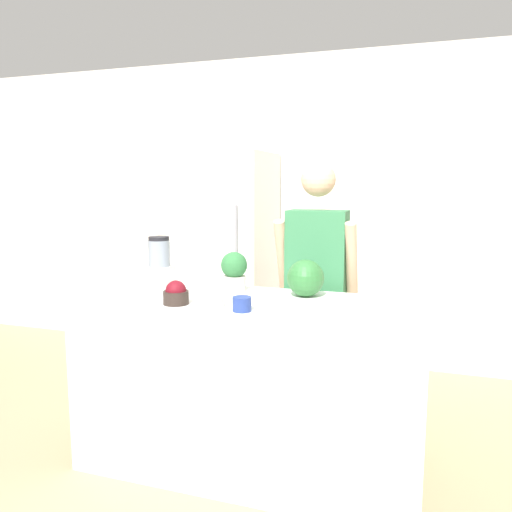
% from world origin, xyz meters
% --- Properties ---
extents(ground_plane, '(14.00, 14.00, 0.00)m').
position_xyz_m(ground_plane, '(0.00, 0.00, 0.00)').
color(ground_plane, tan).
extents(wall_back, '(8.00, 0.06, 2.60)m').
position_xyz_m(wall_back, '(0.00, 2.16, 1.30)').
color(wall_back, silver).
rests_on(wall_back, ground_plane).
extents(counter_island, '(1.79, 0.83, 0.90)m').
position_xyz_m(counter_island, '(0.00, 0.42, 0.45)').
color(counter_island, white).
rests_on(counter_island, ground_plane).
extents(refrigerator, '(0.68, 0.75, 1.78)m').
position_xyz_m(refrigerator, '(-0.66, 1.75, 0.89)').
color(refrigerator, white).
rests_on(refrigerator, ground_plane).
extents(person, '(0.51, 0.27, 1.67)m').
position_xyz_m(person, '(0.22, 1.03, 0.86)').
color(person, gray).
rests_on(person, ground_plane).
extents(cutting_board, '(0.40, 0.24, 0.01)m').
position_xyz_m(cutting_board, '(0.26, 0.62, 0.90)').
color(cutting_board, white).
rests_on(cutting_board, counter_island).
extents(watermelon, '(0.21, 0.21, 0.21)m').
position_xyz_m(watermelon, '(0.24, 0.60, 1.01)').
color(watermelon, '#2D6B33').
rests_on(watermelon, cutting_board).
extents(bowl_cherries, '(0.14, 0.14, 0.13)m').
position_xyz_m(bowl_cherries, '(-0.38, 0.26, 0.95)').
color(bowl_cherries, '#2D231E').
rests_on(bowl_cherries, counter_island).
extents(bowl_cream, '(0.14, 0.14, 0.09)m').
position_xyz_m(bowl_cream, '(-0.19, 0.26, 0.93)').
color(bowl_cream, white).
rests_on(bowl_cream, counter_island).
extents(bowl_small_blue, '(0.10, 0.10, 0.07)m').
position_xyz_m(bowl_small_blue, '(-0.00, 0.23, 0.93)').
color(bowl_small_blue, navy).
rests_on(bowl_small_blue, counter_island).
extents(blender, '(0.15, 0.15, 0.31)m').
position_xyz_m(blender, '(-0.72, 0.69, 1.04)').
color(blender, silver).
rests_on(blender, counter_island).
extents(potted_plant, '(0.16, 0.16, 0.24)m').
position_xyz_m(potted_plant, '(-0.21, 0.67, 1.02)').
color(potted_plant, beige).
rests_on(potted_plant, counter_island).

